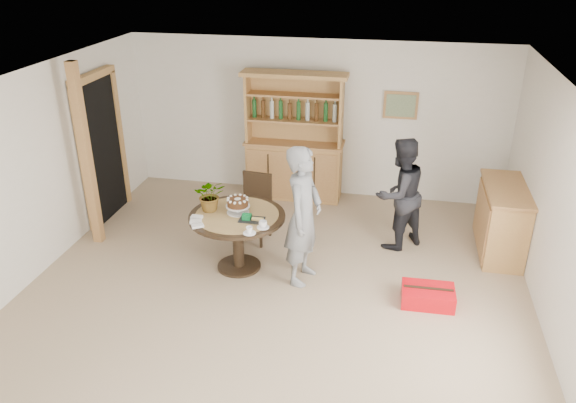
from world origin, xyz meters
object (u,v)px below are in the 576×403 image
at_px(hutch, 294,156).
at_px(dining_table, 237,225).
at_px(sideboard, 502,220).
at_px(teen_boy, 303,216).
at_px(dining_chair, 255,203).
at_px(red_suitcase, 428,296).
at_px(adult_person, 400,194).

distance_m(hutch, dining_table, 2.35).
height_order(sideboard, teen_boy, teen_boy).
distance_m(dining_chair, red_suitcase, 2.66).
relative_size(dining_table, red_suitcase, 1.97).
relative_size(dining_table, teen_boy, 0.69).
bearing_deg(hutch, adult_person, -38.73).
bearing_deg(hutch, dining_table, -96.78).
bearing_deg(dining_table, hutch, 83.22).
bearing_deg(hutch, teen_boy, -76.77).
bearing_deg(hutch, sideboard, -22.21).
bearing_deg(red_suitcase, adult_person, 105.85).
xyz_separation_m(adult_person, red_suitcase, (0.40, -1.32, -0.67)).
distance_m(dining_table, teen_boy, 0.90).
bearing_deg(dining_chair, red_suitcase, -19.32).
xyz_separation_m(hutch, dining_chair, (-0.27, -1.51, -0.15)).
bearing_deg(adult_person, hutch, -81.55).
xyz_separation_m(sideboard, dining_chair, (-3.31, -0.26, 0.06)).
distance_m(teen_boy, adult_person, 1.56).
relative_size(dining_table, dining_chair, 1.27).
bearing_deg(sideboard, dining_chair, -175.43).
bearing_deg(adult_person, red_suitcase, 64.21).
bearing_deg(hutch, red_suitcase, -52.00).
xyz_separation_m(dining_table, adult_person, (1.96, 0.99, 0.17)).
relative_size(hutch, dining_table, 1.70).
relative_size(dining_chair, red_suitcase, 1.55).
bearing_deg(red_suitcase, sideboard, 55.09).
bearing_deg(sideboard, teen_boy, -154.19).
xyz_separation_m(hutch, sideboard, (3.04, -1.24, -0.22)).
xyz_separation_m(sideboard, adult_person, (-1.36, -0.11, 0.30)).
height_order(hutch, teen_boy, hutch).
bearing_deg(red_suitcase, dining_table, 170.74).
distance_m(adult_person, red_suitcase, 1.54).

